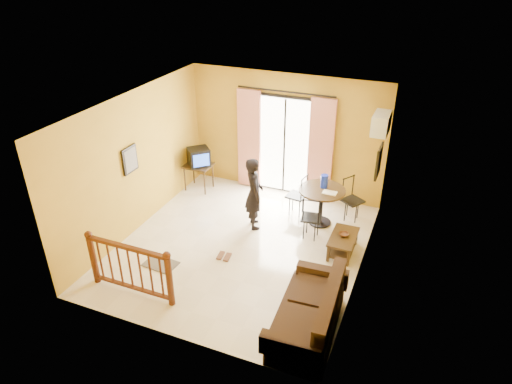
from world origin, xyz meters
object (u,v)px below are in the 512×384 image
at_px(coffee_table, 343,242).
at_px(sofa, 311,315).
at_px(standing_person, 254,193).
at_px(dining_table, 322,196).
at_px(television, 199,157).

relative_size(coffee_table, sofa, 0.45).
height_order(coffee_table, sofa, sofa).
relative_size(sofa, standing_person, 1.21).
xyz_separation_m(dining_table, coffee_table, (0.67, -0.87, -0.39)).
bearing_deg(dining_table, coffee_table, -52.18).
xyz_separation_m(television, coffee_table, (3.72, -1.25, -0.59)).
bearing_deg(television, sofa, -86.73).
bearing_deg(coffee_table, television, 161.35).
height_order(television, coffee_table, television).
distance_m(coffee_table, sofa, 2.18).
xyz_separation_m(television, sofa, (3.72, -3.43, -0.51)).
height_order(dining_table, standing_person, standing_person).
xyz_separation_m(television, dining_table, (3.05, -0.39, -0.20)).
relative_size(coffee_table, standing_person, 0.55).
bearing_deg(dining_table, sofa, -77.44).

